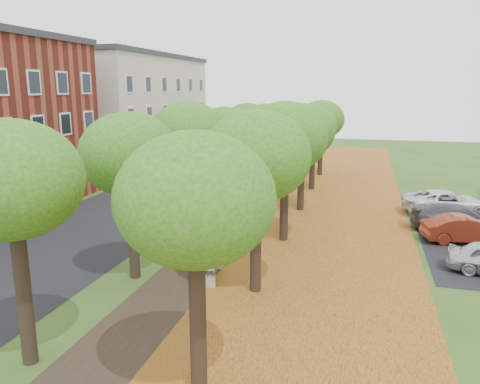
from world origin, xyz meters
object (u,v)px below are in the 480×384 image
Objects in this scene: car_white at (447,203)px; car_grey at (458,218)px; bench at (210,266)px; car_red at (465,229)px.

car_grey is at bearing 169.03° from car_white.
car_white is (10.36, 12.49, 0.21)m from bench.
bench is 13.87m from car_grey.
car_white is at bearing -49.04° from bench.
car_grey reaches higher than bench.
car_white reaches higher than car_grey.
car_grey is 0.93× the size of car_white.
car_red is 5.25m from car_white.
bench is at bearing 129.37° from car_white.
bench is 0.41× the size of car_white.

